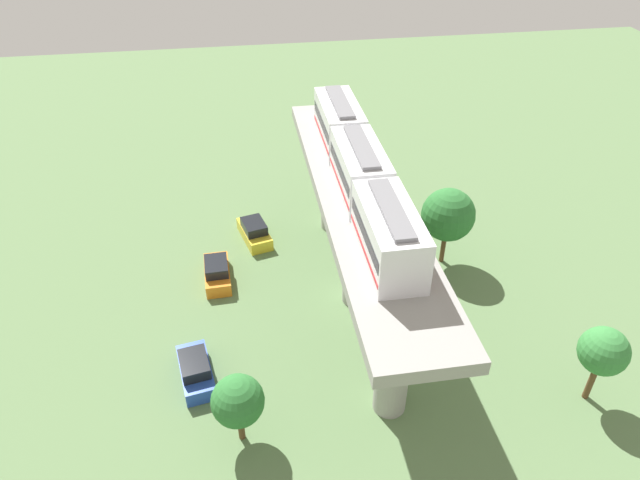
{
  "coord_description": "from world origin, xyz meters",
  "views": [
    {
      "loc": [
        7.33,
        29.91,
        27.39
      ],
      "look_at": [
        2.5,
        -0.37,
        5.25
      ],
      "focal_mm": 32.22,
      "sensor_mm": 36.0,
      "label": 1
    }
  ],
  "objects_px": {
    "parked_car_orange": "(217,272)",
    "tree_far_corner": "(238,401)",
    "tree_near_viaduct": "(448,215)",
    "tree_mid_lot": "(603,352)",
    "parked_car_yellow": "(254,232)",
    "parked_car_blue": "(196,370)",
    "train": "(360,170)"
  },
  "relations": [
    {
      "from": "parked_car_yellow",
      "to": "parked_car_orange",
      "type": "bearing_deg",
      "value": 43.47
    },
    {
      "from": "tree_near_viaduct",
      "to": "tree_mid_lot",
      "type": "distance_m",
      "value": 14.54
    },
    {
      "from": "parked_car_yellow",
      "to": "tree_near_viaduct",
      "type": "xyz_separation_m",
      "value": [
        -14.1,
        5.11,
        3.5
      ]
    },
    {
      "from": "train",
      "to": "tree_far_corner",
      "type": "height_order",
      "value": "train"
    },
    {
      "from": "parked_car_yellow",
      "to": "tree_mid_lot",
      "type": "xyz_separation_m",
      "value": [
        -18.23,
        19.04,
        3.08
      ]
    },
    {
      "from": "train",
      "to": "tree_near_viaduct",
      "type": "xyz_separation_m",
      "value": [
        -7.51,
        -2.99,
        -6.03
      ]
    },
    {
      "from": "train",
      "to": "parked_car_blue",
      "type": "distance_m",
      "value": 15.75
    },
    {
      "from": "tree_far_corner",
      "to": "train",
      "type": "bearing_deg",
      "value": -128.99
    },
    {
      "from": "parked_car_orange",
      "to": "tree_mid_lot",
      "type": "height_order",
      "value": "tree_mid_lot"
    },
    {
      "from": "parked_car_blue",
      "to": "parked_car_yellow",
      "type": "relative_size",
      "value": 0.99
    },
    {
      "from": "train",
      "to": "tree_mid_lot",
      "type": "relative_size",
      "value": 3.9
    },
    {
      "from": "tree_near_viaduct",
      "to": "tree_far_corner",
      "type": "relative_size",
      "value": 1.39
    },
    {
      "from": "tree_mid_lot",
      "to": "parked_car_yellow",
      "type": "bearing_deg",
      "value": -46.25
    },
    {
      "from": "tree_far_corner",
      "to": "parked_car_blue",
      "type": "bearing_deg",
      "value": -61.28
    },
    {
      "from": "parked_car_yellow",
      "to": "train",
      "type": "bearing_deg",
      "value": 115.28
    },
    {
      "from": "train",
      "to": "parked_car_yellow",
      "type": "bearing_deg",
      "value": -50.86
    },
    {
      "from": "parked_car_orange",
      "to": "parked_car_blue",
      "type": "bearing_deg",
      "value": 79.17
    },
    {
      "from": "parked_car_orange",
      "to": "tree_far_corner",
      "type": "bearing_deg",
      "value": 92.47
    },
    {
      "from": "parked_car_orange",
      "to": "tree_near_viaduct",
      "type": "xyz_separation_m",
      "value": [
        -17.15,
        0.35,
        3.5
      ]
    },
    {
      "from": "tree_far_corner",
      "to": "tree_near_viaduct",
      "type": "bearing_deg",
      "value": -139.85
    },
    {
      "from": "tree_near_viaduct",
      "to": "tree_far_corner",
      "type": "height_order",
      "value": "tree_near_viaduct"
    },
    {
      "from": "parked_car_yellow",
      "to": "tree_near_viaduct",
      "type": "height_order",
      "value": "tree_near_viaduct"
    },
    {
      "from": "train",
      "to": "parked_car_yellow",
      "type": "height_order",
      "value": "train"
    },
    {
      "from": "train",
      "to": "parked_car_blue",
      "type": "bearing_deg",
      "value": 28.13
    },
    {
      "from": "parked_car_blue",
      "to": "parked_car_orange",
      "type": "bearing_deg",
      "value": -108.63
    },
    {
      "from": "parked_car_blue",
      "to": "tree_near_viaduct",
      "type": "height_order",
      "value": "tree_near_viaduct"
    },
    {
      "from": "parked_car_orange",
      "to": "tree_far_corner",
      "type": "relative_size",
      "value": 0.95
    },
    {
      "from": "parked_car_orange",
      "to": "parked_car_yellow",
      "type": "distance_m",
      "value": 5.65
    },
    {
      "from": "parked_car_blue",
      "to": "tree_mid_lot",
      "type": "bearing_deg",
      "value": 157.58
    },
    {
      "from": "train",
      "to": "parked_car_orange",
      "type": "distance_m",
      "value": 13.97
    },
    {
      "from": "parked_car_orange",
      "to": "tree_near_viaduct",
      "type": "height_order",
      "value": "tree_near_viaduct"
    },
    {
      "from": "parked_car_blue",
      "to": "tree_near_viaduct",
      "type": "bearing_deg",
      "value": -164.31
    }
  ]
}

